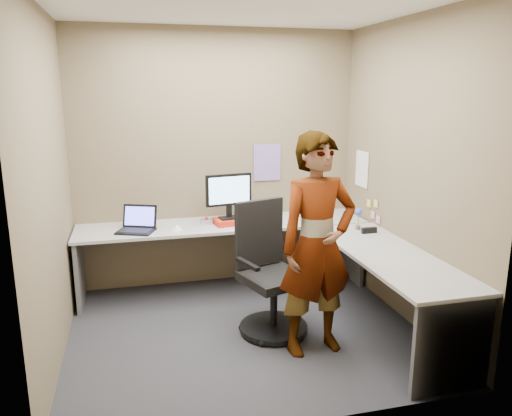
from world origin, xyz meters
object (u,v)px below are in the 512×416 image
object	(u,v)px
monitor	(229,192)
office_chair	(269,280)
desk	(281,251)
person	(317,245)

from	to	relation	value
monitor	office_chair	xyz separation A→B (m)	(0.17, -0.95, -0.60)
desk	person	distance (m)	0.87
monitor	desk	bearing A→B (deg)	-64.52
person	office_chair	bearing A→B (deg)	115.20
desk	monitor	size ratio (longest dim) A/B	6.19
office_chair	person	distance (m)	0.66
desk	office_chair	size ratio (longest dim) A/B	2.65
desk	office_chair	distance (m)	0.47
monitor	person	size ratio (longest dim) A/B	0.27
desk	person	bearing A→B (deg)	-86.39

